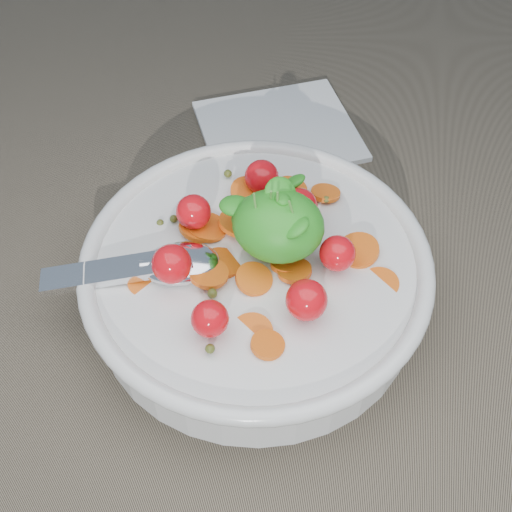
# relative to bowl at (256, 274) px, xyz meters

# --- Properties ---
(ground) EXTENTS (6.00, 6.00, 0.00)m
(ground) POSITION_rel_bowl_xyz_m (-0.01, 0.01, -0.03)
(ground) COLOR #736752
(ground) RESTS_ON ground
(bowl) EXTENTS (0.29, 0.27, 0.11)m
(bowl) POSITION_rel_bowl_xyz_m (0.00, 0.00, 0.00)
(bowl) COLOR silver
(bowl) RESTS_ON ground
(napkin) EXTENTS (0.19, 0.19, 0.01)m
(napkin) POSITION_rel_bowl_xyz_m (-0.01, 0.21, -0.03)
(napkin) COLOR white
(napkin) RESTS_ON ground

